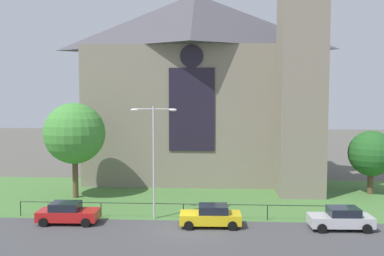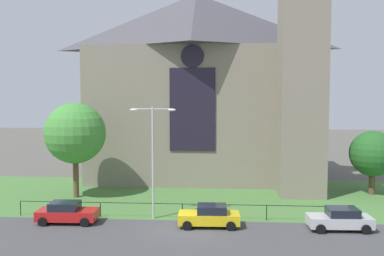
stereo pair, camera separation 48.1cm
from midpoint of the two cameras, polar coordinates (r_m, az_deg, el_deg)
ground at (r=40.40m, az=0.85°, el=-8.73°), size 160.00×160.00×0.00m
road_asphalt at (r=28.85m, az=-0.52°, el=-14.07°), size 120.00×8.00×0.01m
grass_verge at (r=38.45m, az=0.69°, el=-9.40°), size 120.00×20.00×0.01m
church_building at (r=47.86m, az=1.73°, el=5.68°), size 23.20×16.20×26.00m
iron_railing at (r=32.94m, az=-0.83°, el=-10.03°), size 24.64×0.07×1.13m
tree_right_far at (r=43.64m, az=22.60°, el=-3.09°), size 4.16×4.16×5.85m
tree_left_near at (r=40.26m, az=-14.53°, el=-0.68°), size 5.39×5.39×8.43m
streetlamp_near at (r=32.30m, az=-4.66°, el=-2.55°), size 3.37×0.26×8.27m
parked_car_red at (r=33.10m, az=-15.44°, el=-10.48°), size 4.25×2.12×1.51m
parked_car_yellow at (r=31.12m, az=2.75°, el=-11.28°), size 4.26×2.13×1.51m
parked_car_silver at (r=32.03m, az=19.00°, el=-11.06°), size 4.27×2.16×1.51m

